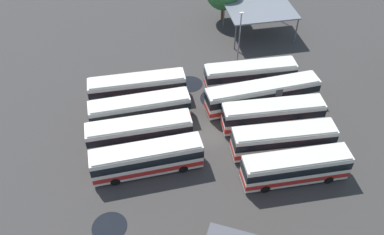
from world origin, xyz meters
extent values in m
plane|color=#383533|center=(0.00, 0.00, 0.00)|extent=(93.62, 93.62, 0.00)
cube|color=silver|center=(-6.85, -8.26, 1.81)|extent=(11.79, 2.80, 3.03)
cube|color=beige|center=(-6.85, -8.26, 3.40)|extent=(11.32, 2.59, 0.14)
cube|color=black|center=(-6.85, -8.26, 2.30)|extent=(11.85, 2.84, 0.97)
cube|color=red|center=(-6.85, -8.26, 0.97)|extent=(11.85, 2.84, 0.61)
cube|color=black|center=(-0.98, -8.07, 2.40)|extent=(0.12, 2.00, 1.11)
cylinder|color=black|center=(-3.25, -7.03, 0.50)|extent=(1.01, 0.33, 1.00)
cylinder|color=black|center=(-3.18, -9.26, 0.50)|extent=(1.01, 0.33, 1.00)
cylinder|color=black|center=(-10.51, -7.25, 0.50)|extent=(1.01, 0.33, 1.00)
cylinder|color=black|center=(-10.44, -9.49, 0.50)|extent=(1.01, 0.33, 1.00)
cube|color=silver|center=(-7.41, -4.19, 1.81)|extent=(14.25, 4.21, 3.03)
cube|color=beige|center=(-7.41, -4.19, 3.40)|extent=(13.66, 3.94, 0.14)
cube|color=black|center=(-7.41, -4.19, 2.30)|extent=(14.32, 4.25, 0.97)
cube|color=red|center=(-7.41, -4.19, 0.97)|extent=(14.32, 4.25, 0.61)
cube|color=black|center=(-0.43, -3.29, 2.40)|extent=(0.31, 1.99, 1.11)
cube|color=#47474C|center=(-8.94, -4.38, 1.81)|extent=(1.21, 2.58, 2.91)
cylinder|color=black|center=(-3.23, -2.52, 0.50)|extent=(1.03, 0.43, 1.00)
cylinder|color=black|center=(-2.95, -4.74, 0.50)|extent=(1.03, 0.43, 1.00)
cylinder|color=black|center=(-11.87, -3.63, 0.50)|extent=(1.03, 0.43, 1.00)
cylinder|color=black|center=(-11.59, -5.85, 0.50)|extent=(1.03, 0.43, 1.00)
cube|color=silver|center=(-7.69, -0.56, 1.81)|extent=(11.73, 2.60, 3.03)
cube|color=beige|center=(-7.69, -0.56, 3.40)|extent=(11.26, 2.40, 0.14)
cube|color=black|center=(-7.69, -0.56, 2.30)|extent=(11.79, 2.63, 0.97)
cube|color=red|center=(-7.69, -0.56, 0.97)|extent=(11.79, 2.63, 0.61)
cube|color=black|center=(-1.83, -0.47, 2.40)|extent=(0.09, 2.00, 1.11)
cylinder|color=black|center=(-4.08, 0.61, 0.50)|extent=(1.00, 0.31, 1.00)
cylinder|color=black|center=(-4.05, -1.62, 0.50)|extent=(1.00, 0.31, 1.00)
cylinder|color=black|center=(-11.33, 0.51, 0.50)|extent=(1.00, 0.31, 1.00)
cylinder|color=black|center=(-11.30, -1.73, 0.50)|extent=(1.00, 0.31, 1.00)
cube|color=silver|center=(-7.73, 3.51, 1.81)|extent=(11.17, 2.53, 3.03)
cube|color=beige|center=(-7.73, 3.51, 3.40)|extent=(10.72, 2.33, 0.14)
cube|color=black|center=(-7.73, 3.51, 2.30)|extent=(11.23, 2.57, 0.97)
cube|color=red|center=(-7.73, 3.51, 0.97)|extent=(11.23, 2.57, 0.61)
cube|color=black|center=(-2.15, 3.56, 2.40)|extent=(0.08, 2.00, 1.11)
cylinder|color=black|center=(-4.29, 4.66, 0.50)|extent=(1.00, 0.31, 1.00)
cylinder|color=black|center=(-4.27, 2.42, 0.50)|extent=(1.00, 0.31, 1.00)
cylinder|color=black|center=(-11.20, 4.60, 0.50)|extent=(1.00, 0.31, 1.00)
cylinder|color=black|center=(-11.18, 2.36, 0.50)|extent=(1.00, 0.31, 1.00)
cube|color=silver|center=(-7.85, 7.41, 1.81)|extent=(11.04, 2.89, 3.03)
cube|color=beige|center=(-7.85, 7.41, 3.40)|extent=(10.60, 2.68, 0.14)
cube|color=black|center=(-7.85, 7.41, 2.30)|extent=(11.10, 2.93, 0.97)
cube|color=red|center=(-7.85, 7.41, 0.97)|extent=(11.10, 2.93, 0.61)
cube|color=black|center=(-2.37, 7.64, 2.40)|extent=(0.14, 2.00, 1.11)
cylinder|color=black|center=(-4.51, 8.68, 0.50)|extent=(1.01, 0.34, 1.00)
cylinder|color=black|center=(-4.41, 6.44, 0.50)|extent=(1.01, 0.34, 1.00)
cylinder|color=black|center=(-11.29, 8.39, 0.50)|extent=(1.01, 0.34, 1.00)
cylinder|color=black|center=(-11.20, 6.15, 0.50)|extent=(1.01, 0.34, 1.00)
cube|color=silver|center=(7.70, -7.45, 1.81)|extent=(12.01, 3.13, 3.03)
cube|color=beige|center=(7.70, -7.45, 3.40)|extent=(11.52, 2.91, 0.14)
cube|color=black|center=(7.70, -7.45, 2.30)|extent=(12.07, 3.17, 0.97)
cube|color=red|center=(7.70, -7.45, 0.97)|extent=(12.07, 3.17, 0.61)
cube|color=black|center=(13.64, -7.09, 2.40)|extent=(0.18, 2.00, 1.11)
cylinder|color=black|center=(11.31, -6.11, 0.50)|extent=(1.02, 0.36, 1.00)
cylinder|color=black|center=(11.44, -8.35, 0.50)|extent=(1.02, 0.36, 1.00)
cylinder|color=black|center=(3.95, -6.55, 0.50)|extent=(1.02, 0.36, 1.00)
cylinder|color=black|center=(4.08, -8.78, 0.50)|extent=(1.02, 0.36, 1.00)
cube|color=silver|center=(7.52, -3.33, 1.81)|extent=(11.86, 3.60, 3.03)
cube|color=beige|center=(7.52, -3.33, 3.40)|extent=(11.38, 3.36, 0.14)
cube|color=black|center=(7.52, -3.33, 2.30)|extent=(11.93, 3.64, 0.97)
cube|color=red|center=(7.52, -3.33, 0.97)|extent=(11.93, 3.64, 0.61)
cube|color=black|center=(13.34, -2.75, 2.40)|extent=(0.26, 1.99, 1.11)
cylinder|color=black|center=(11.01, -1.86, 0.50)|extent=(1.03, 0.40, 1.00)
cylinder|color=black|center=(11.24, -4.08, 0.50)|extent=(1.03, 0.40, 1.00)
cylinder|color=black|center=(3.81, -2.58, 0.50)|extent=(1.03, 0.40, 1.00)
cylinder|color=black|center=(4.03, -4.81, 0.50)|extent=(1.03, 0.40, 1.00)
cube|color=silver|center=(7.72, 0.39, 1.81)|extent=(11.67, 3.38, 3.03)
cube|color=beige|center=(7.72, 0.39, 3.40)|extent=(11.20, 3.15, 0.14)
cube|color=black|center=(7.72, 0.39, 2.30)|extent=(11.73, 3.42, 0.97)
cube|color=red|center=(7.72, 0.39, 0.97)|extent=(11.73, 3.42, 0.61)
cube|color=black|center=(13.46, 0.87, 2.40)|extent=(0.23, 1.99, 1.11)
cylinder|color=black|center=(11.18, 1.80, 0.50)|extent=(1.02, 0.38, 1.00)
cylinder|color=black|center=(11.37, -0.43, 0.50)|extent=(1.02, 0.38, 1.00)
cylinder|color=black|center=(4.07, 1.21, 0.50)|extent=(1.02, 0.38, 1.00)
cylinder|color=black|center=(4.25, -1.02, 0.50)|extent=(1.02, 0.38, 1.00)
cube|color=silver|center=(7.09, 4.29, 1.81)|extent=(11.74, 3.63, 3.03)
cube|color=beige|center=(7.09, 4.29, 3.40)|extent=(11.26, 3.39, 0.14)
cube|color=black|center=(7.09, 4.29, 2.30)|extent=(11.80, 3.67, 0.97)
cube|color=red|center=(7.09, 4.29, 0.97)|extent=(11.80, 3.67, 0.61)
cube|color=black|center=(12.84, 4.90, 2.40)|extent=(0.27, 1.99, 1.11)
cylinder|color=black|center=(10.53, 5.78, 0.50)|extent=(1.03, 0.40, 1.00)
cylinder|color=black|center=(10.77, 3.55, 0.50)|extent=(1.03, 0.40, 1.00)
cylinder|color=black|center=(3.41, 5.03, 0.50)|extent=(1.03, 0.40, 1.00)
cylinder|color=black|center=(3.65, 2.80, 0.50)|extent=(1.03, 0.40, 1.00)
cube|color=slate|center=(-11.16, -20.62, 4.12)|extent=(10.35, 7.93, 0.20)
cylinder|color=#59595B|center=(-6.71, -16.98, 2.01)|extent=(0.20, 0.20, 4.02)
cylinder|color=#59595B|center=(-6.31, -23.70, 2.01)|extent=(0.20, 0.20, 4.02)
cylinder|color=#59595B|center=(-16.02, -17.54, 2.01)|extent=(0.20, 0.20, 4.02)
cylinder|color=#59595B|center=(-15.61, -24.27, 2.01)|extent=(0.20, 0.20, 4.02)
cylinder|color=slate|center=(-6.13, -12.58, 4.08)|extent=(0.16, 0.16, 8.17)
cube|color=silver|center=(-6.13, -12.58, 8.35)|extent=(0.56, 0.28, 0.20)
cylinder|color=brown|center=(-6.44, -25.56, 1.23)|extent=(0.44, 0.44, 2.46)
cylinder|color=black|center=(10.79, -10.49, 0.00)|extent=(4.40, 4.40, 0.01)
cylinder|color=black|center=(0.85, -9.64, 0.00)|extent=(3.45, 3.45, 0.01)
cylinder|color=black|center=(11.10, 10.76, 0.00)|extent=(3.38, 3.38, 0.01)
cylinder|color=black|center=(-3.99, -11.19, 0.00)|extent=(3.13, 3.13, 0.01)
cylinder|color=black|center=(-2.19, -6.30, 0.00)|extent=(4.25, 4.25, 0.01)
camera|label=1|loc=(6.04, 32.34, 33.94)|focal=38.01mm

